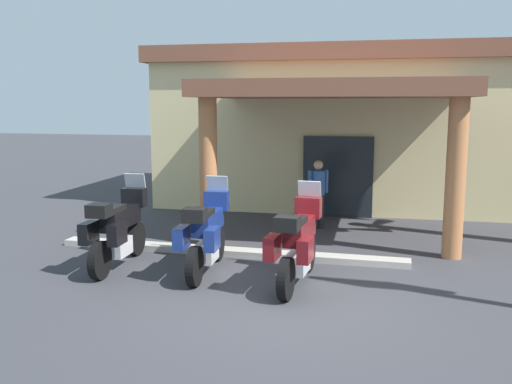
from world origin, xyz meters
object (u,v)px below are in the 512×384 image
Objects in this scene: motel_building at (345,125)px; motorcycle_blue at (206,234)px; motorcycle_maroon at (298,243)px; pedestrian at (318,189)px; motorcycle_black at (118,229)px.

motel_building reaches higher than motorcycle_blue.
motorcycle_blue and motorcycle_maroon have the same top height.
motel_building is 6.77× the size of pedestrian.
motorcycle_blue is 1.36× the size of pedestrian.
pedestrian is (1.39, 3.98, 0.24)m from motorcycle_blue.
motel_building reaches higher than motorcycle_black.
motorcycle_black is at bearing -112.90° from motel_building.
motorcycle_blue is 1.68m from motorcycle_maroon.
pedestrian is at bearing -23.62° from motorcycle_blue.
motorcycle_blue is at bearing 83.86° from motorcycle_maroon.
motorcycle_black is 1.00× the size of motorcycle_maroon.
motorcycle_black and motorcycle_blue have the same top height.
motorcycle_black is 1.00× the size of motorcycle_blue.
motel_building is 8.80m from motorcycle_blue.
pedestrian is (-0.27, 4.26, 0.24)m from motorcycle_maroon.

